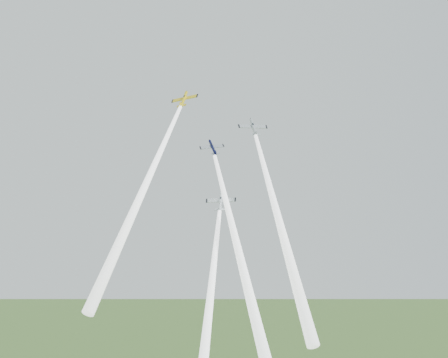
# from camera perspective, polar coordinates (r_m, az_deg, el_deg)

# --- Properties ---
(plane_yellow) EXTENTS (8.99, 8.39, 7.69)m
(plane_yellow) POSITION_cam_1_polar(r_m,az_deg,el_deg) (153.09, -4.09, 8.09)
(plane_yellow) COLOR yellow
(smoke_trail_yellow) EXTENTS (17.24, 37.07, 52.01)m
(smoke_trail_yellow) POSITION_cam_1_polar(r_m,az_deg,el_deg) (130.22, -8.38, -1.50)
(smoke_trail_yellow) COLOR white
(plane_navy) EXTENTS (8.39, 6.31, 6.87)m
(plane_navy) POSITION_cam_1_polar(r_m,az_deg,el_deg) (144.86, -1.17, 3.22)
(plane_navy) COLOR #0B0E34
(smoke_trail_navy) EXTENTS (14.73, 36.09, 49.67)m
(smoke_trail_navy) POSITION_cam_1_polar(r_m,az_deg,el_deg) (123.53, 1.47, -7.29)
(smoke_trail_navy) COLOR white
(plane_silver_right) EXTENTS (9.20, 7.40, 7.25)m
(plane_silver_right) POSITION_cam_1_polar(r_m,az_deg,el_deg) (146.34, 3.00, 5.27)
(plane_silver_right) COLOR #B7BEC6
(smoke_trail_silver_right) EXTENTS (12.08, 35.97, 48.64)m
(smoke_trail_silver_right) POSITION_cam_1_polar(r_m,az_deg,el_deg) (124.48, 5.69, -4.55)
(smoke_trail_silver_right) COLOR white
(plane_silver_low) EXTENTS (7.78, 6.08, 6.83)m
(plane_silver_low) POSITION_cam_1_polar(r_m,az_deg,el_deg) (136.48, -0.34, -2.27)
(plane_silver_low) COLOR silver
(smoke_trail_silver_low) EXTENTS (6.38, 35.28, 46.75)m
(smoke_trail_silver_low) POSITION_cam_1_polar(r_m,az_deg,el_deg) (118.09, -1.60, -13.63)
(smoke_trail_silver_low) COLOR white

